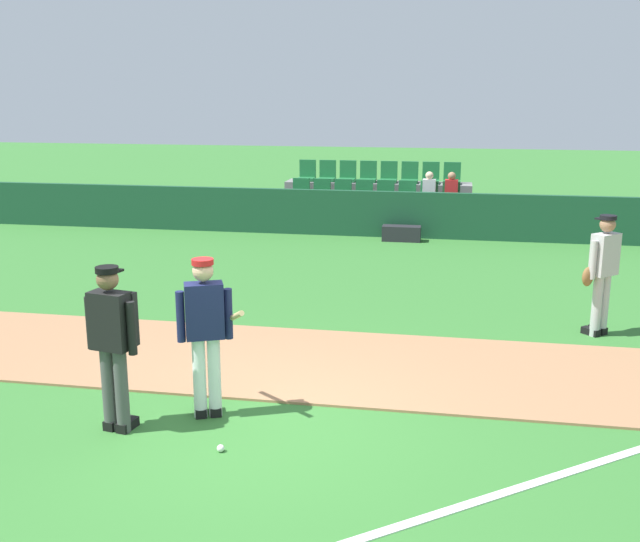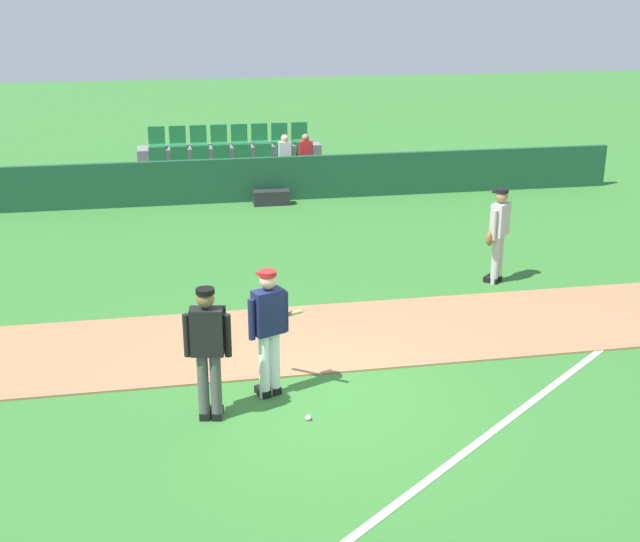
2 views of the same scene
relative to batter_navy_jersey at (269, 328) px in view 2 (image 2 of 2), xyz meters
name	(u,v)px [view 2 (image 2 of 2)]	position (x,y,z in m)	size (l,w,h in m)	color
ground_plane	(311,399)	(0.52, -0.22, -0.97)	(80.00, 80.00, 0.00)	#33702D
infield_dirt_path	(289,339)	(0.52, 1.76, -0.95)	(28.00, 2.61, 0.03)	#9E704C
foul_line_chalk	(539,396)	(3.52, -0.72, -0.96)	(12.00, 0.10, 0.01)	white
dugout_fence	(237,180)	(0.52, 10.54, -0.41)	(20.00, 0.16, 1.11)	#19472D
stadium_bleachers	(233,171)	(0.54, 11.98, -0.48)	(5.00, 2.10, 1.65)	slate
batter_navy_jersey	(269,328)	(0.00, 0.00, 0.00)	(0.75, 0.69, 1.76)	white
umpire_home_plate	(208,346)	(-0.82, -0.49, 0.03)	(0.58, 0.36, 1.76)	#4C4C4C
runner_grey_jersey	(499,232)	(4.65, 3.65, -0.01)	(0.57, 0.50, 1.76)	#B2B2B2
baseball	(308,418)	(0.38, -0.77, -0.93)	(0.07, 0.07, 0.07)	white
equipment_bag	(272,198)	(1.34, 10.09, -0.79)	(0.90, 0.36, 0.36)	#232328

